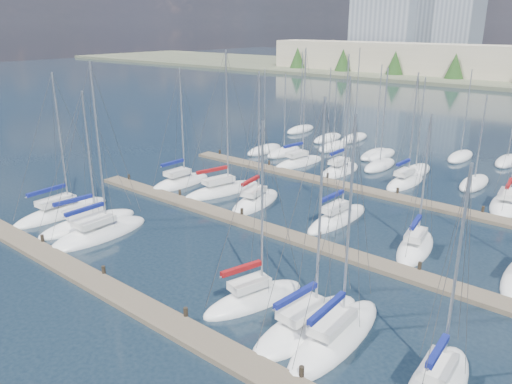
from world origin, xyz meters
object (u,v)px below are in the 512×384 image
Objects in this scene: sailboat_q at (507,205)px; sailboat_l at (415,247)px; sailboat_j at (256,202)px; sailboat_h at (180,182)px; sailboat_b at (89,223)px; sailboat_c at (100,233)px; sailboat_d at (254,299)px; sailboat_i at (222,190)px; sailboat_f at (335,337)px; sailboat_p at (405,182)px; sailboat_a at (62,212)px; sailboat_o at (340,170)px; sailboat_n at (299,163)px; sailboat_k at (338,218)px; sailboat_e at (307,325)px; sailboat_g at (437,384)px.

sailboat_q reaches higher than sailboat_l.
sailboat_j is 1.02× the size of sailboat_h.
sailboat_c is at bearing -7.19° from sailboat_b.
sailboat_q is 37.58m from sailboat_b.
sailboat_d is (-7.39, -27.68, 0.02)m from sailboat_q.
sailboat_j is at bearing 65.98° from sailboat_b.
sailboat_f is at bearing -20.22° from sailboat_i.
sailboat_l is 0.89× the size of sailboat_p.
sailboat_p is at bearing 60.64° from sailboat_i.
sailboat_p is (15.69, 27.80, 0.02)m from sailboat_b.
sailboat_p is at bearing 110.99° from sailboat_d.
sailboat_f is 1.05× the size of sailboat_p.
sailboat_i is at bearing 60.07° from sailboat_a.
sailboat_f is 0.94× the size of sailboat_o.
sailboat_o is (5.50, 0.31, -0.00)m from sailboat_n.
sailboat_l is at bearing -8.26° from sailboat_k.
sailboat_l is 0.83× the size of sailboat_a.
sailboat_f is 1.78m from sailboat_e.
sailboat_n is at bearing 125.68° from sailboat_f.
sailboat_o is 28.34m from sailboat_c.
sailboat_h is at bearing 153.87° from sailboat_g.
sailboat_n is 1.11× the size of sailboat_f.
sailboat_q is 28.09m from sailboat_e.
sailboat_n reaches higher than sailboat_e.
sailboat_c reaches higher than sailboat_g.
sailboat_c is at bearing -113.44° from sailboat_p.
sailboat_e is at bearing -53.00° from sailboat_j.
sailboat_c is at bearing -7.46° from sailboat_a.
sailboat_j reaches higher than sailboat_g.
sailboat_l is 0.86× the size of sailboat_h.
sailboat_a is 1.13× the size of sailboat_g.
sailboat_n is 38.77m from sailboat_g.
sailboat_g is 0.94× the size of sailboat_p.
sailboat_c is (-13.12, -14.85, -0.01)m from sailboat_k.
sailboat_q is at bearing 90.48° from sailboat_d.
sailboat_h is at bearing -138.52° from sailboat_p.
sailboat_f is at bearing -25.79° from sailboat_h.
sailboat_e reaches higher than sailboat_g.
sailboat_e is at bearing 4.05° from sailboat_b.
sailboat_k is at bearing -135.21° from sailboat_q.
sailboat_d is at bearing -177.87° from sailboat_e.
sailboat_p reaches higher than sailboat_g.
sailboat_i is (-4.69, 0.41, 0.01)m from sailboat_j.
sailboat_g is at bearing -4.22° from sailboat_f.
sailboat_n reaches higher than sailboat_l.
sailboat_n is 18.03m from sailboat_k.
sailboat_b is at bearing -87.36° from sailboat_n.
sailboat_h is (1.68, 12.60, 0.00)m from sailboat_a.
sailboat_j is 1.05× the size of sailboat_p.
sailboat_e is at bearing -0.68° from sailboat_c.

